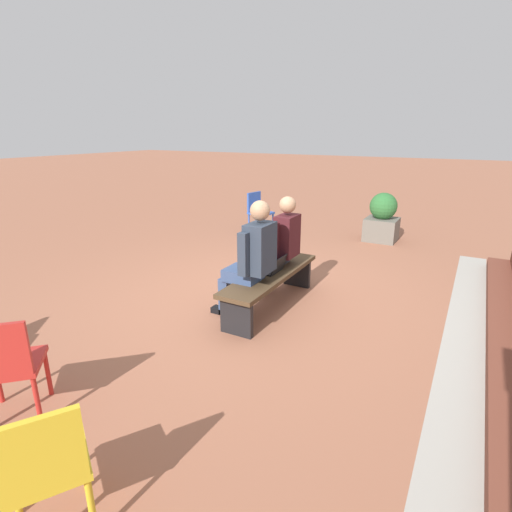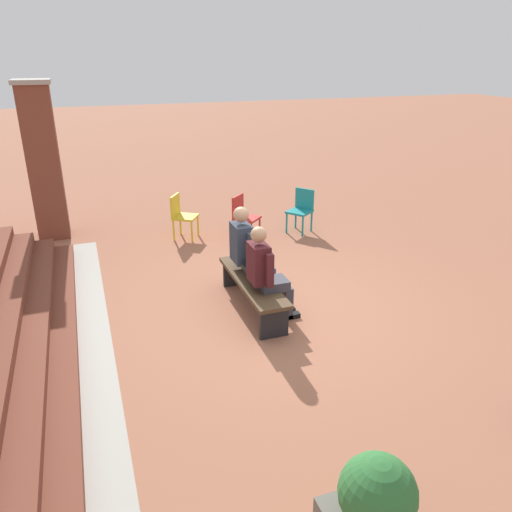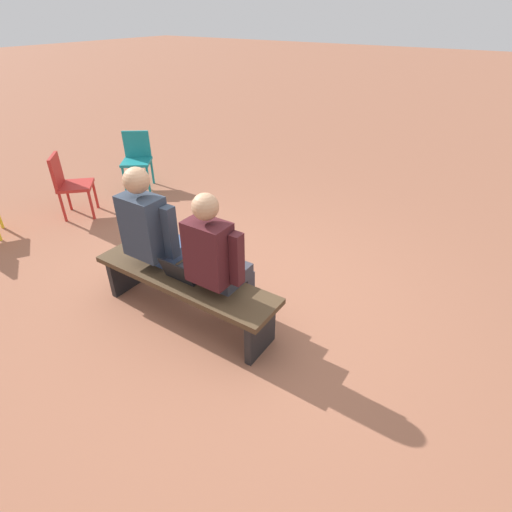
{
  "view_description": "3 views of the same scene",
  "coord_description": "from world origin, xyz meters",
  "views": [
    {
      "loc": [
        4.15,
        2.31,
        2.08
      ],
      "look_at": [
        -0.02,
        -0.01,
        0.57
      ],
      "focal_mm": 28.0,
      "sensor_mm": 36.0,
      "label": 1
    },
    {
      "loc": [
        -5.7,
        2.31,
        3.32
      ],
      "look_at": [
        0.51,
        0.1,
        0.62
      ],
      "focal_mm": 35.0,
      "sensor_mm": 36.0,
      "label": 2
    },
    {
      "loc": [
        -1.97,
        2.31,
        2.45
      ],
      "look_at": [
        -0.42,
        -0.04,
        0.68
      ],
      "focal_mm": 28.0,
      "sensor_mm": 36.0,
      "label": 3
    }
  ],
  "objects": [
    {
      "name": "plastic_chair_near_bench_right",
      "position": [
        2.88,
        -1.7,
        0.48
      ],
      "size": [
        0.59,
        0.59,
        0.84
      ],
      "color": "teal",
      "rests_on": "ground"
    },
    {
      "name": "plastic_chair_by_pillar",
      "position": [
        2.84,
        -0.48,
        0.48
      ],
      "size": [
        0.59,
        0.59,
        0.84
      ],
      "color": "red",
      "rests_on": "ground"
    },
    {
      "name": "laptop",
      "position": [
        0.11,
        0.29,
        0.5
      ],
      "size": [
        0.32,
        0.29,
        0.21
      ],
      "color": "black",
      "rests_on": "bench"
    },
    {
      "name": "person_adult",
      "position": [
        0.49,
        0.21,
        0.73
      ],
      "size": [
        0.56,
        0.71,
        1.37
      ],
      "color": "#384C75",
      "rests_on": "ground"
    },
    {
      "name": "bench",
      "position": [
        0.13,
        0.28,
        0.35
      ],
      "size": [
        1.8,
        0.44,
        0.45
      ],
      "color": "#4C3823",
      "rests_on": "ground"
    },
    {
      "name": "ground_plane",
      "position": [
        0.0,
        0.0,
        0.0
      ],
      "size": [
        60.0,
        60.0,
        0.0
      ],
      "primitive_type": "plane",
      "color": "#9E6047"
    },
    {
      "name": "person_student",
      "position": [
        -0.22,
        0.22,
        0.71
      ],
      "size": [
        0.53,
        0.67,
        1.32
      ],
      "color": "#383842",
      "rests_on": "ground"
    }
  ]
}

